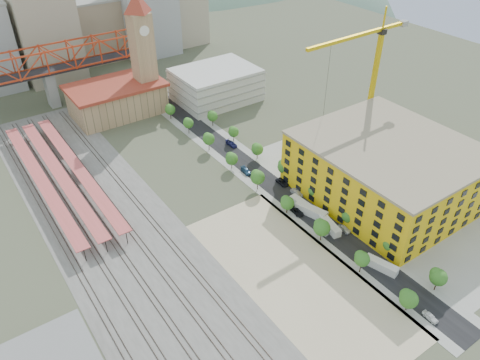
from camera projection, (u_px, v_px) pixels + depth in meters
ground at (240, 208)px, 144.74m from camera, size 400.00×400.00×0.00m
ballast_strip at (108, 221)px, 139.65m from camera, size 36.00×165.00×0.06m
dirt_lot at (296, 276)px, 121.70m from camera, size 28.00×67.00×0.06m
street_asphalt at (253, 170)px, 162.26m from camera, size 12.00×170.00×0.06m
sidewalk_west at (240, 175)px, 159.70m from camera, size 3.00×170.00×0.04m
sidewalk_east at (266, 165)px, 164.84m from camera, size 3.00×170.00×0.04m
construction_pad at (388, 191)px, 152.32m from camera, size 50.00×90.00×0.06m
rail_tracks at (102, 223)px, 138.74m from camera, size 26.56×160.00×0.18m
platform_canopies at (59, 173)px, 153.49m from camera, size 16.00×80.00×4.12m
station_hall at (117, 99)px, 193.61m from camera, size 38.00×24.00×13.10m
clock_tower at (141, 42)px, 185.66m from camera, size 12.00×12.00×52.00m
parking_garage at (216, 85)px, 204.52m from camera, size 34.00×26.00×14.00m
truss_bridge at (45, 64)px, 192.69m from camera, size 94.00×9.60×25.60m
construction_building at (387, 170)px, 145.52m from camera, size 44.60×50.60×18.80m
street_trees at (271, 184)px, 155.57m from camera, size 15.40×124.40×8.00m
skyline at (88, 19)px, 230.64m from camera, size 133.00×46.00×60.00m
distant_hills at (105, 103)px, 386.19m from camera, size 647.00×264.00×227.00m
tower_crane at (371, 65)px, 160.04m from camera, size 46.58×3.09×49.71m
site_trailer_a at (381, 266)px, 123.08m from camera, size 4.74×9.18×2.43m
site_trailer_b at (329, 225)px, 136.24m from camera, size 4.08×9.41×2.50m
site_trailer_c at (311, 211)px, 141.44m from camera, size 5.54×10.45×2.77m
site_trailer_d at (302, 205)px, 144.32m from camera, size 2.88×9.10×2.46m
car_0 at (430, 317)px, 110.13m from camera, size 1.95×4.19×1.39m
car_1 at (322, 231)px, 134.99m from camera, size 1.86×4.36×1.40m
car_2 at (297, 211)px, 142.40m from camera, size 3.11×5.38×1.41m
car_3 at (246, 171)px, 160.44m from camera, size 2.70×5.27×1.46m
car_4 at (344, 229)px, 135.77m from camera, size 2.02×4.43×1.48m
car_5 at (297, 193)px, 150.01m from camera, size 1.71×4.75×1.56m
car_6 at (282, 182)px, 154.95m from camera, size 2.40×5.09×1.41m
car_7 at (231, 144)px, 175.22m from camera, size 2.59×5.54×1.56m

